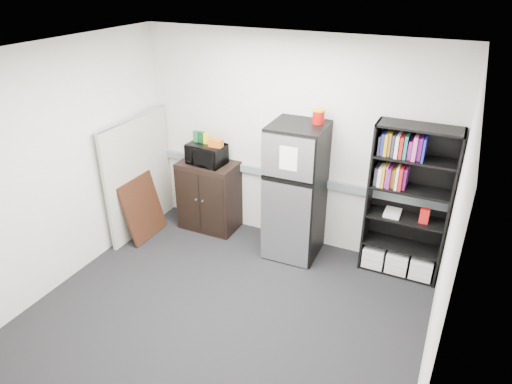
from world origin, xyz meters
TOP-DOWN VIEW (x-y plane):
  - floor at (0.00, 0.00)m, footprint 4.00×4.00m
  - wall_back at (0.00, 1.75)m, footprint 4.00×0.02m
  - wall_right at (2.00, 0.00)m, footprint 0.02×3.50m
  - wall_left at (-2.00, 0.00)m, footprint 0.02×3.50m
  - ceiling at (0.00, 0.00)m, footprint 4.00×3.50m
  - electrical_raceway at (0.00, 1.72)m, footprint 3.92×0.05m
  - wall_note at (-0.35, 1.74)m, footprint 0.14×0.00m
  - bookshelf at (1.53, 1.57)m, footprint 0.90×0.34m
  - cubicle_partition at (-1.90, 1.08)m, footprint 0.06×1.30m
  - cabinet at (-1.07, 1.50)m, footprint 0.78×0.52m
  - microwave at (-1.07, 1.48)m, footprint 0.51×0.36m
  - snack_box_a at (-1.24, 1.52)m, footprint 0.07×0.05m
  - snack_box_b at (-1.15, 1.52)m, footprint 0.08×0.06m
  - snack_box_c at (-1.08, 1.52)m, footprint 0.08×0.06m
  - snack_bag at (-0.91, 1.47)m, footprint 0.19×0.11m
  - refrigerator at (0.22, 1.42)m, footprint 0.66×0.69m
  - coffee_can at (0.41, 1.55)m, footprint 0.14×0.14m
  - framed_poster at (-1.77, 0.92)m, footprint 0.24×0.66m

SIDE VIEW (x-z plane):
  - floor at x=0.00m, z-range 0.00..0.00m
  - framed_poster at x=-1.77m, z-range 0.01..0.84m
  - cabinet at x=-1.07m, z-range 0.00..0.98m
  - cubicle_partition at x=-1.90m, z-range 0.00..1.62m
  - refrigerator at x=0.22m, z-range 0.00..1.72m
  - electrical_raceway at x=0.00m, z-range 0.85..0.95m
  - bookshelf at x=1.53m, z-range -0.01..1.84m
  - microwave at x=-1.07m, z-range 0.98..1.25m
  - snack_bag at x=-0.91m, z-range 1.25..1.35m
  - snack_box_c at x=-1.08m, z-range 1.25..1.39m
  - snack_box_a at x=-1.24m, z-range 1.25..1.40m
  - snack_box_b at x=-1.15m, z-range 1.25..1.40m
  - wall_back at x=0.00m, z-range 0.00..2.70m
  - wall_right at x=2.00m, z-range 0.00..2.70m
  - wall_left at x=-2.00m, z-range 0.00..2.70m
  - wall_note at x=-0.35m, z-range 1.50..1.60m
  - coffee_can at x=0.41m, z-range 1.72..1.91m
  - ceiling at x=0.00m, z-range 2.69..2.71m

